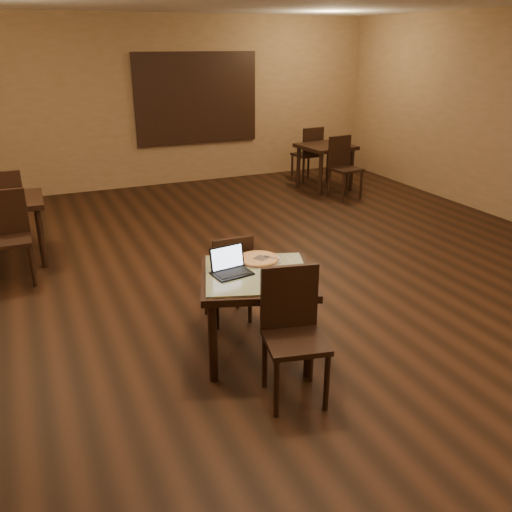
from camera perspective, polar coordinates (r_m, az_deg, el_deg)
name	(u,v)px	position (r m, az deg, el deg)	size (l,w,h in m)	color
ground	(296,280)	(6.21, 4.19, -2.53)	(10.00, 10.00, 0.00)	black
wall_back	(170,102)	(10.39, -9.04, 15.69)	(8.00, 0.02, 3.00)	#966D4C
mural	(197,99)	(10.49, -6.26, 16.15)	(2.34, 0.05, 1.64)	navy
tiled_table	(257,284)	(4.50, 0.09, -2.98)	(1.17, 1.17, 0.76)	black
chair_main_near	(293,326)	(4.06, 3.87, -7.37)	(0.52, 0.52, 1.01)	black
chair_main_far	(230,274)	(5.09, -2.77, -1.89)	(0.39, 0.39, 0.90)	black
laptop	(230,266)	(4.46, -2.78, -1.07)	(0.34, 0.28, 0.21)	black
plate	(291,276)	(4.40, 3.66, -2.07)	(0.26, 0.26, 0.01)	white
pizza_slice	(291,274)	(4.39, 3.67, -1.89)	(0.20, 0.20, 0.02)	beige
pizza_pan	(258,260)	(4.71, 0.24, -0.43)	(0.40, 0.40, 0.01)	silver
pizza_whole	(258,259)	(4.70, 0.24, -0.27)	(0.35, 0.35, 0.02)	beige
spatula	(261,258)	(4.69, 0.56, -0.22)	(0.11, 0.27, 0.01)	silver
napkin_roll	(308,269)	(4.51, 5.47, -1.40)	(0.09, 0.15, 0.04)	white
other_table_a	(325,152)	(10.02, 7.31, 10.76)	(0.95, 0.95, 0.81)	black
other_table_a_chair_near	(343,163)	(9.53, 9.13, 9.60)	(0.50, 0.50, 1.04)	black
other_table_a_chair_far	(309,151)	(10.56, 5.63, 10.93)	(0.50, 0.50, 1.04)	black
other_table_b	(7,210)	(7.14, -24.78, 4.40)	(0.87, 0.87, 0.79)	black
other_table_b_chair_near	(9,231)	(6.59, -24.59, 2.36)	(0.46, 0.46, 1.03)	black
other_table_b_chair_far	(7,204)	(7.74, -24.76, 5.00)	(0.46, 0.46, 1.03)	black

